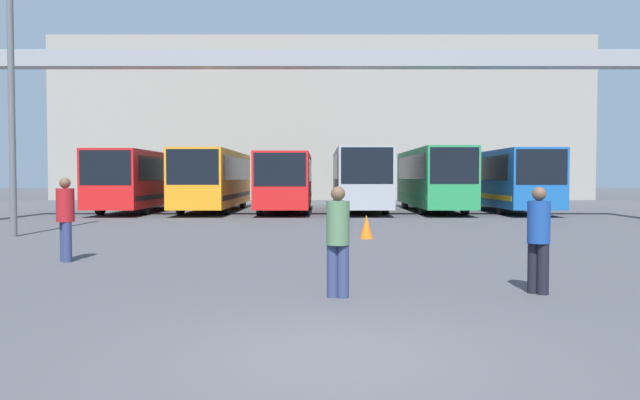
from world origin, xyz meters
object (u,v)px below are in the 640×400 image
at_px(bus_slot_0, 141,178).
at_px(bus_slot_1, 214,177).
at_px(bus_slot_4, 432,176).
at_px(pedestrian_near_center, 65,217).
at_px(lamp_post, 11,86).
at_px(bus_slot_2, 286,179).
at_px(bus_slot_3, 359,176).
at_px(pedestrian_far_center, 338,239).
at_px(traffic_cone, 366,227).
at_px(bus_slot_5, 504,177).
at_px(pedestrian_near_right, 538,237).

bearing_deg(bus_slot_0, bus_slot_1, 3.21).
distance_m(bus_slot_0, bus_slot_4, 15.82).
relative_size(pedestrian_near_center, lamp_post, 0.21).
distance_m(bus_slot_2, bus_slot_3, 4.13).
bearing_deg(bus_slot_3, lamp_post, -128.30).
bearing_deg(bus_slot_2, pedestrian_far_center, -84.93).
bearing_deg(bus_slot_3, bus_slot_4, -9.26).
distance_m(bus_slot_0, traffic_cone, 18.72).
bearing_deg(bus_slot_2, pedestrian_near_center, -100.98).
height_order(pedestrian_far_center, traffic_cone, pedestrian_far_center).
height_order(bus_slot_5, pedestrian_far_center, bus_slot_5).
xyz_separation_m(bus_slot_3, bus_slot_5, (7.91, -0.42, -0.05)).
distance_m(bus_slot_0, pedestrian_near_right, 27.33).
bearing_deg(traffic_cone, bus_slot_0, 126.65).
height_order(pedestrian_far_center, lamp_post, lamp_post).
bearing_deg(bus_slot_2, bus_slot_1, 168.59).
distance_m(pedestrian_near_right, lamp_post, 16.69).
xyz_separation_m(bus_slot_0, pedestrian_far_center, (10.01, -24.21, -0.92)).
height_order(bus_slot_3, bus_slot_5, bus_slot_3).
relative_size(pedestrian_near_center, traffic_cone, 2.57).
relative_size(pedestrian_near_center, pedestrian_far_center, 1.08).
bearing_deg(traffic_cone, lamp_post, 176.49).
height_order(bus_slot_0, bus_slot_5, bus_slot_5).
bearing_deg(traffic_cone, bus_slot_1, 115.30).
bearing_deg(bus_slot_2, bus_slot_4, 3.78).
relative_size(bus_slot_2, bus_slot_4, 0.91).
bearing_deg(bus_slot_1, pedestrian_near_right, -68.99).
height_order(bus_slot_3, pedestrian_far_center, bus_slot_3).
height_order(bus_slot_1, pedestrian_near_center, bus_slot_1).
height_order(bus_slot_0, pedestrian_far_center, bus_slot_0).
bearing_deg(bus_slot_4, pedestrian_near_center, -120.26).
bearing_deg(bus_slot_0, bus_slot_3, 2.85).
distance_m(bus_slot_2, bus_slot_4, 7.93).
bearing_deg(bus_slot_3, traffic_cone, -92.68).
relative_size(bus_slot_2, bus_slot_3, 0.81).
bearing_deg(bus_slot_3, bus_slot_2, -163.56).
bearing_deg(bus_slot_3, pedestrian_near_center, -110.52).
relative_size(bus_slot_1, pedestrian_near_center, 6.27).
bearing_deg(pedestrian_near_right, bus_slot_0, 164.96).
relative_size(bus_slot_1, bus_slot_3, 0.94).
bearing_deg(bus_slot_4, bus_slot_5, 3.27).
xyz_separation_m(bus_slot_2, traffic_cone, (3.23, -14.40, -1.41)).
relative_size(bus_slot_2, traffic_cone, 13.89).
bearing_deg(traffic_cone, pedestrian_near_center, -143.79).
relative_size(bus_slot_0, traffic_cone, 15.49).
xyz_separation_m(bus_slot_5, pedestrian_near_right, (-6.56, -24.08, -0.96)).
relative_size(bus_slot_4, bus_slot_5, 0.96).
bearing_deg(bus_slot_1, bus_slot_4, -1.33).
distance_m(pedestrian_near_right, pedestrian_far_center, 3.23).
height_order(pedestrian_near_center, pedestrian_far_center, pedestrian_near_center).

